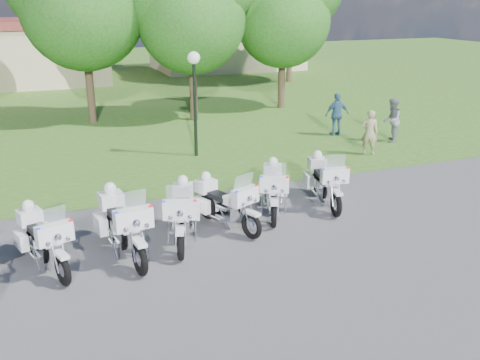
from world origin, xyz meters
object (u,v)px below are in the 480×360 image
object	(u,v)px
motorcycle_5	(225,202)
motorcycle_6	(273,188)
motorcycle_7	(325,180)
lamp_post	(194,77)
bystander_c	(337,115)
motorcycle_2	(43,238)
motorcycle_3	(123,223)
motorcycle_4	(182,213)
bystander_a	(370,133)
bystander_b	(392,120)

from	to	relation	value
motorcycle_5	motorcycle_6	bearing A→B (deg)	174.59
motorcycle_6	motorcycle_7	bearing A→B (deg)	-153.37
motorcycle_5	lamp_post	distance (m)	6.82
lamp_post	bystander_c	world-z (taller)	lamp_post
motorcycle_2	motorcycle_3	size ratio (longest dim) A/B	0.87
motorcycle_4	bystander_a	distance (m)	9.50
motorcycle_3	motorcycle_6	xyz separation A→B (m)	(4.17, 1.04, -0.07)
lamp_post	motorcycle_7	bearing A→B (deg)	-71.12
motorcycle_3	bystander_a	bearing A→B (deg)	-161.40
motorcycle_6	lamp_post	world-z (taller)	lamp_post
motorcycle_7	bystander_a	distance (m)	5.41
lamp_post	bystander_a	xyz separation A→B (m)	(5.96, -2.14, -2.03)
motorcycle_3	bystander_a	xyz separation A→B (m)	(9.76, 4.82, 0.09)
motorcycle_3	bystander_a	distance (m)	10.88
motorcycle_3	motorcycle_5	bearing A→B (deg)	-174.74
motorcycle_2	motorcycle_3	distance (m)	1.68
bystander_a	bystander_c	xyz separation A→B (m)	(0.38, 2.92, 0.06)
motorcycle_6	bystander_b	distance (m)	8.97
bystander_c	motorcycle_2	bearing A→B (deg)	38.67
lamp_post	bystander_c	bearing A→B (deg)	7.06
motorcycle_2	motorcycle_4	size ratio (longest dim) A/B	0.96
bystander_c	bystander_b	bearing A→B (deg)	136.31
motorcycle_2	motorcycle_5	world-z (taller)	motorcycle_2
motorcycle_5	bystander_c	xyz separation A→B (m)	(7.51, 7.13, 0.23)
motorcycle_4	motorcycle_5	bearing A→B (deg)	-145.55
motorcycle_2	motorcycle_6	distance (m)	5.94
motorcycle_2	motorcycle_3	bearing A→B (deg)	162.27
motorcycle_2	motorcycle_7	xyz separation A→B (m)	(7.47, 1.13, 0.01)
motorcycle_4	motorcycle_7	distance (m)	4.45
motorcycle_3	motorcycle_6	distance (m)	4.30
motorcycle_2	bystander_c	xyz separation A→B (m)	(11.83, 7.74, 0.22)
motorcycle_7	bystander_c	xyz separation A→B (m)	(4.35, 6.60, 0.21)
motorcycle_7	motorcycle_3	bearing A→B (deg)	22.76
motorcycle_7	bystander_c	world-z (taller)	bystander_c
motorcycle_5	motorcycle_6	xyz separation A→B (m)	(1.54, 0.44, 0.02)
motorcycle_3	bystander_b	distance (m)	13.09
bystander_b	bystander_c	xyz separation A→B (m)	(-1.47, 1.71, 0.01)
motorcycle_2	bystander_b	size ratio (longest dim) A/B	1.32
motorcycle_4	bystander_b	size ratio (longest dim) A/B	1.37
motorcycle_3	motorcycle_4	bearing A→B (deg)	-177.97
motorcycle_6	bystander_c	world-z (taller)	bystander_c
motorcycle_5	motorcycle_2	bearing A→B (deg)	-13.40
motorcycle_4	motorcycle_5	size ratio (longest dim) A/B	1.08
motorcycle_7	motorcycle_4	bearing A→B (deg)	23.21
motorcycle_4	bystander_b	distance (m)	11.71
motorcycle_7	motorcycle_6	bearing A→B (deg)	14.88
motorcycle_4	motorcycle_7	world-z (taller)	motorcycle_4
motorcycle_7	lamp_post	bearing A→B (deg)	-59.45
motorcycle_7	lamp_post	distance (m)	6.52
motorcycle_7	motorcycle_5	bearing A→B (deg)	21.20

